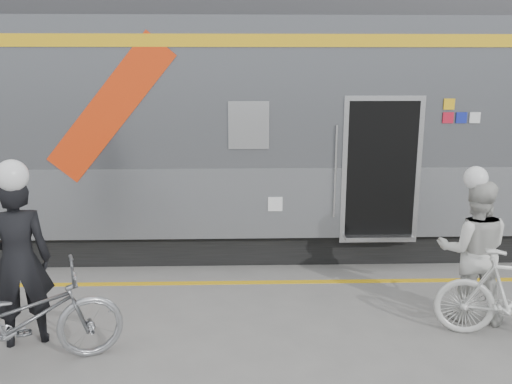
{
  "coord_description": "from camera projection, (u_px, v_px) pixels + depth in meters",
  "views": [
    {
      "loc": [
        -0.0,
        -5.26,
        3.14
      ],
      "look_at": [
        0.2,
        1.6,
        1.5
      ],
      "focal_mm": 38.0,
      "sensor_mm": 36.0,
      "label": 1
    }
  ],
  "objects": [
    {
      "name": "ground",
      "position": [
        242.0,
        361.0,
        5.84
      ],
      "size": [
        90.0,
        90.0,
        0.0
      ],
      "primitive_type": "plane",
      "color": "slate",
      "rests_on": "ground"
    },
    {
      "name": "train",
      "position": [
        236.0,
        127.0,
        9.44
      ],
      "size": [
        24.0,
        3.17,
        4.1
      ],
      "color": "black",
      "rests_on": "ground"
    },
    {
      "name": "safety_strip",
      "position": [
        241.0,
        283.0,
        7.93
      ],
      "size": [
        24.0,
        0.12,
        0.01
      ],
      "primitive_type": "cube",
      "color": "#EAB014",
      "rests_on": "ground"
    },
    {
      "name": "man",
      "position": [
        18.0,
        262.0,
        6.03
      ],
      "size": [
        0.84,
        0.69,
        1.96
      ],
      "primitive_type": "imported",
      "rotation": [
        0.0,
        0.0,
        3.5
      ],
      "color": "black",
      "rests_on": "ground"
    },
    {
      "name": "bicycle_left",
      "position": [
        21.0,
        321.0,
        5.6
      ],
      "size": [
        2.18,
        1.4,
        1.08
      ],
      "primitive_type": "imported",
      "rotation": [
        0.0,
        0.0,
        1.93
      ],
      "color": "#95989C",
      "rests_on": "ground"
    },
    {
      "name": "woman",
      "position": [
        473.0,
        251.0,
        6.64
      ],
      "size": [
        1.01,
        0.88,
        1.78
      ],
      "primitive_type": "imported",
      "rotation": [
        0.0,
        0.0,
        2.88
      ],
      "color": "silver",
      "rests_on": "ground"
    },
    {
      "name": "helmet_man",
      "position": [
        7.0,
        160.0,
        5.76
      ],
      "size": [
        0.34,
        0.34,
        0.34
      ],
      "primitive_type": "sphere",
      "color": "white",
      "rests_on": "man"
    },
    {
      "name": "helmet_woman",
      "position": [
        481.0,
        168.0,
        6.4
      ],
      "size": [
        0.29,
        0.29,
        0.29
      ],
      "primitive_type": "sphere",
      "color": "white",
      "rests_on": "woman"
    }
  ]
}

